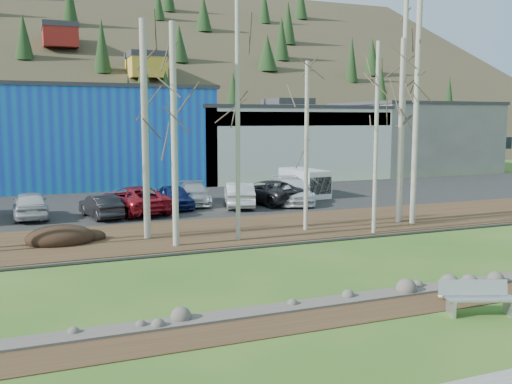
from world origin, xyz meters
name	(u,v)px	position (x,y,z in m)	size (l,w,h in m)	color
ground	(459,328)	(0.00, 0.00, 0.00)	(200.00, 200.00, 0.00)	#285418
dirt_strip	(411,304)	(0.00, 2.10, 0.01)	(80.00, 1.80, 0.03)	#382616
near_bank_rocks	(391,295)	(0.00, 3.10, 0.00)	(80.00, 0.80, 0.50)	#47423D
river	(328,265)	(0.00, 7.20, 0.00)	(80.00, 8.00, 0.90)	black
far_bank_rocks	(284,243)	(0.00, 11.30, 0.00)	(80.00, 0.80, 0.46)	#47423D
far_bank	(257,229)	(0.00, 14.50, 0.07)	(80.00, 7.00, 0.15)	#382616
parking_lot	(198,202)	(0.00, 25.00, 0.07)	(80.00, 14.00, 0.14)	black
building_blue	(84,136)	(-6.00, 39.00, 4.16)	(20.40, 12.24, 8.30)	blue
building_white	(277,142)	(12.00, 38.98, 3.41)	(18.36, 12.24, 6.80)	silver
building_grey	(413,137)	(28.00, 39.00, 3.66)	(14.28, 12.24, 7.30)	slate
hillside	(93,43)	(0.00, 84.00, 17.50)	(160.00, 72.00, 35.00)	#363120
bench_intact	(478,298)	(1.21, 0.64, 0.50)	(2.06, 1.27, 1.00)	#BCBEC1
seagull	(444,295)	(1.20, 2.05, 0.18)	(0.45, 0.23, 0.33)	gold
dirt_mound	(61,236)	(-9.36, 14.49, 0.44)	(2.96, 2.09, 0.58)	black
birch_2	(145,131)	(-5.59, 14.10, 5.06)	(0.30, 0.30, 9.81)	#BBB7A8
birch_3	(238,118)	(-1.85, 12.20, 5.61)	(0.21, 0.21, 10.92)	#BBB7A8
birch_4	(174,136)	(-4.76, 12.08, 4.87)	(0.27, 0.27, 9.43)	#BBB7A8
birch_5	(306,147)	(2.05, 13.17, 4.24)	(0.21, 0.21, 8.18)	#BBB7A8
birch_6	(376,139)	(4.77, 11.30, 4.66)	(0.19, 0.19, 9.01)	#BBB7A8
birch_7	(416,111)	(8.10, 12.71, 6.00)	(0.29, 0.29, 11.69)	#BBB7A8
birch_8	(400,132)	(7.56, 13.23, 4.92)	(0.24, 0.24, 9.53)	#BBB7A8
birch_9	(403,111)	(7.85, 13.48, 6.01)	(0.26, 0.26, 11.71)	#BBB7A8
car_0	(30,205)	(-10.52, 21.70, 0.90)	(1.80, 4.48, 1.53)	silver
car_1	(101,206)	(-6.90, 20.50, 0.79)	(1.37, 3.94, 1.30)	black
car_2	(135,200)	(-4.87, 21.43, 0.93)	(2.62, 5.68, 1.58)	maroon
car_3	(194,194)	(-0.74, 23.51, 0.82)	(1.92, 4.71, 1.37)	#A0A4A8
car_4	(174,197)	(-2.29, 22.33, 0.85)	(1.68, 4.18, 1.43)	navy
car_5	(239,194)	(1.58, 21.39, 0.92)	(1.65, 4.72, 1.56)	silver
car_6	(267,192)	(3.76, 22.06, 0.90)	(2.52, 5.46, 1.52)	black
car_7	(292,191)	(5.32, 21.59, 0.94)	(2.25, 5.53, 1.61)	white
van_white	(306,183)	(7.67, 24.25, 1.09)	(2.12, 4.47, 1.90)	white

